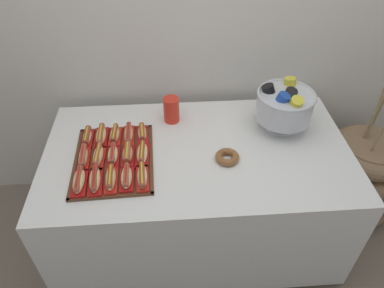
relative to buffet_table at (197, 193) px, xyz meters
The scene contains 23 objects.
ground_plane 0.39m from the buffet_table, ahead, with size 10.00×10.00×0.00m, color #7A6B5B.
back_wall 1.07m from the buffet_table, 90.00° to the left, with size 6.00×0.10×2.60m, color silver.
buffet_table is the anchor object (origin of this frame).
floor_vase 1.14m from the buffet_table, ahead, with size 0.56×0.56×1.01m.
serving_tray 0.57m from the buffet_table, behind, with size 0.42×0.54×0.01m.
hot_dog_0 0.74m from the buffet_table, 159.44° to the right, with size 0.07×0.18×0.06m.
hot_dog_1 0.68m from the buffet_table, 156.97° to the right, with size 0.08×0.19×0.06m.
hot_dog_2 0.62m from the buffet_table, 153.80° to the right, with size 0.07×0.17×0.06m.
hot_dog_3 0.57m from the buffet_table, 149.58° to the right, with size 0.07×0.16×0.06m.
hot_dog_4 0.52m from the buffet_table, 143.82° to the right, with size 0.07×0.18×0.06m.
hot_dog_5 0.71m from the buffet_table, behind, with size 0.07×0.17×0.06m.
hot_dog_6 0.65m from the buffet_table, behind, with size 0.06×0.18×0.06m.
hot_dog_7 0.59m from the buffet_table, behind, with size 0.07×0.16×0.06m.
hot_dog_8 0.54m from the buffet_table, behind, with size 0.06×0.16×0.06m.
hot_dog_9 0.49m from the buffet_table, behind, with size 0.07×0.18×0.06m.
hot_dog_10 0.72m from the buffet_table, 169.63° to the left, with size 0.06×0.15×0.06m.
hot_dog_11 0.66m from the buffet_table, 167.92° to the left, with size 0.07×0.18×0.06m.
hot_dog_12 0.60m from the buffet_table, 165.67° to the left, with size 0.07×0.15×0.06m.
hot_dog_13 0.55m from the buffet_table, 162.60° to the left, with size 0.06×0.18×0.06m.
hot_dog_14 0.50m from the buffet_table, 158.18° to the left, with size 0.07×0.16×0.06m.
punch_bowl 0.73m from the buffet_table, 18.20° to the left, with size 0.32×0.32×0.27m.
cup_stack 0.53m from the buffet_table, 115.52° to the left, with size 0.09×0.09×0.15m.
donut 0.41m from the buffet_table, 30.84° to the right, with size 0.13×0.13×0.04m.
Camera 1 is at (-0.13, -1.42, 2.03)m, focal length 33.27 mm.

